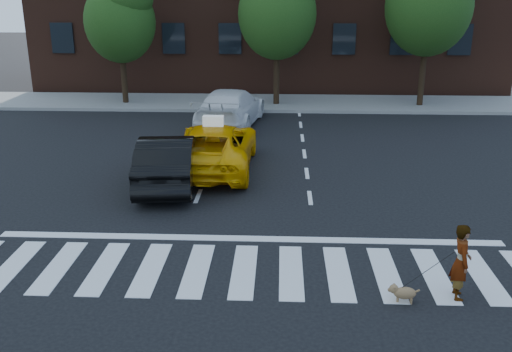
# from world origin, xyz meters

# --- Properties ---
(ground) EXTENTS (120.00, 120.00, 0.00)m
(ground) POSITION_xyz_m (0.00, 0.00, 0.00)
(ground) COLOR black
(ground) RESTS_ON ground
(crosswalk) EXTENTS (13.00, 2.40, 0.01)m
(crosswalk) POSITION_xyz_m (0.00, 0.00, 0.01)
(crosswalk) COLOR silver
(crosswalk) RESTS_ON ground
(stop_line) EXTENTS (12.00, 0.30, 0.01)m
(stop_line) POSITION_xyz_m (0.00, 1.60, 0.01)
(stop_line) COLOR silver
(stop_line) RESTS_ON ground
(sidewalk_far) EXTENTS (30.00, 4.00, 0.15)m
(sidewalk_far) POSITION_xyz_m (0.00, 17.50, 0.07)
(sidewalk_far) COLOR slate
(sidewalk_far) RESTS_ON ground
(tree_left) EXTENTS (3.39, 3.38, 6.50)m
(tree_left) POSITION_xyz_m (-6.97, 17.00, 4.44)
(tree_left) COLOR black
(tree_left) RESTS_ON ground
(tree_mid) EXTENTS (3.69, 3.69, 7.10)m
(tree_mid) POSITION_xyz_m (0.53, 17.00, 4.85)
(tree_mid) COLOR black
(tree_mid) RESTS_ON ground
(taxi) EXTENTS (2.55, 5.40, 1.49)m
(taxi) POSITION_xyz_m (-1.40, 7.00, 0.74)
(taxi) COLOR #EDA504
(taxi) RESTS_ON ground
(black_sedan) EXTENTS (2.07, 4.74, 1.52)m
(black_sedan) POSITION_xyz_m (-2.63, 5.41, 0.76)
(black_sedan) COLOR black
(black_sedan) RESTS_ON ground
(white_suv) EXTENTS (2.96, 5.72, 1.59)m
(white_suv) POSITION_xyz_m (-1.40, 12.91, 0.79)
(white_suv) COLOR silver
(white_suv) RESTS_ON ground
(woman) EXTENTS (0.41, 0.58, 1.52)m
(woman) POSITION_xyz_m (4.21, -0.87, 0.76)
(woman) COLOR #999999
(woman) RESTS_ON ground
(dog) EXTENTS (0.60, 0.30, 0.34)m
(dog) POSITION_xyz_m (3.11, -1.09, 0.20)
(dog) COLOR #9B724F
(dog) RESTS_ON ground
(taxi_sign) EXTENTS (0.65, 0.29, 0.32)m
(taxi_sign) POSITION_xyz_m (-1.40, 6.80, 1.65)
(taxi_sign) COLOR white
(taxi_sign) RESTS_ON taxi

